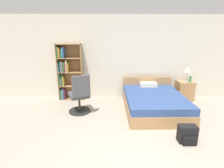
{
  "coord_description": "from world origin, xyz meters",
  "views": [
    {
      "loc": [
        -0.68,
        -2.33,
        2.0
      ],
      "look_at": [
        -0.61,
        1.98,
        0.79
      ],
      "focal_mm": 28.0,
      "sensor_mm": 36.0,
      "label": 1
    }
  ],
  "objects_px": {
    "nightstand": "(184,90)",
    "table_lamp": "(187,71)",
    "office_chair": "(80,96)",
    "bed": "(153,101)",
    "bookshelf": "(67,71)",
    "water_bottle": "(190,79)",
    "backpack_black": "(188,135)"
  },
  "relations": [
    {
      "from": "backpack_black",
      "to": "bed",
      "type": "bearing_deg",
      "value": 100.54
    },
    {
      "from": "backpack_black",
      "to": "office_chair",
      "type": "bearing_deg",
      "value": 149.15
    },
    {
      "from": "bed",
      "to": "nightstand",
      "type": "relative_size",
      "value": 3.38
    },
    {
      "from": "bed",
      "to": "backpack_black",
      "type": "distance_m",
      "value": 1.57
    },
    {
      "from": "nightstand",
      "to": "table_lamp",
      "type": "distance_m",
      "value": 0.64
    },
    {
      "from": "bookshelf",
      "to": "nightstand",
      "type": "bearing_deg",
      "value": -1.68
    },
    {
      "from": "bookshelf",
      "to": "table_lamp",
      "type": "distance_m",
      "value": 3.73
    },
    {
      "from": "bed",
      "to": "office_chair",
      "type": "distance_m",
      "value": 2.0
    },
    {
      "from": "bed",
      "to": "office_chair",
      "type": "bearing_deg",
      "value": -174.44
    },
    {
      "from": "bookshelf",
      "to": "bed",
      "type": "xyz_separation_m",
      "value": [
        2.52,
        -0.89,
        -0.67
      ]
    },
    {
      "from": "table_lamp",
      "to": "water_bottle",
      "type": "bearing_deg",
      "value": -59.06
    },
    {
      "from": "nightstand",
      "to": "water_bottle",
      "type": "bearing_deg",
      "value": -52.07
    },
    {
      "from": "bed",
      "to": "nightstand",
      "type": "xyz_separation_m",
      "value": [
        1.18,
        0.78,
        0.06
      ]
    },
    {
      "from": "bed",
      "to": "table_lamp",
      "type": "distance_m",
      "value": 1.6
    },
    {
      "from": "bookshelf",
      "to": "water_bottle",
      "type": "distance_m",
      "value": 3.81
    },
    {
      "from": "table_lamp",
      "to": "backpack_black",
      "type": "xyz_separation_m",
      "value": [
        -0.92,
        -2.32,
        -0.78
      ]
    },
    {
      "from": "office_chair",
      "to": "nightstand",
      "type": "relative_size",
      "value": 1.76
    },
    {
      "from": "bed",
      "to": "backpack_black",
      "type": "height_order",
      "value": "bed"
    },
    {
      "from": "bed",
      "to": "backpack_black",
      "type": "xyz_separation_m",
      "value": [
        0.29,
        -1.54,
        -0.08
      ]
    },
    {
      "from": "office_chair",
      "to": "bed",
      "type": "bearing_deg",
      "value": 5.56
    },
    {
      "from": "bed",
      "to": "nightstand",
      "type": "bearing_deg",
      "value": 33.43
    },
    {
      "from": "bed",
      "to": "water_bottle",
      "type": "distance_m",
      "value": 1.51
    },
    {
      "from": "table_lamp",
      "to": "water_bottle",
      "type": "height_order",
      "value": "table_lamp"
    },
    {
      "from": "water_bottle",
      "to": "backpack_black",
      "type": "xyz_separation_m",
      "value": [
        -0.98,
        -2.21,
        -0.53
      ]
    },
    {
      "from": "bookshelf",
      "to": "bed",
      "type": "height_order",
      "value": "bookshelf"
    },
    {
      "from": "office_chair",
      "to": "bookshelf",
      "type": "bearing_deg",
      "value": 116.91
    },
    {
      "from": "office_chair",
      "to": "nightstand",
      "type": "distance_m",
      "value": 3.31
    },
    {
      "from": "bookshelf",
      "to": "bed",
      "type": "relative_size",
      "value": 0.86
    },
    {
      "from": "office_chair",
      "to": "table_lamp",
      "type": "distance_m",
      "value": 3.36
    },
    {
      "from": "table_lamp",
      "to": "bookshelf",
      "type": "bearing_deg",
      "value": 178.25
    },
    {
      "from": "table_lamp",
      "to": "office_chair",
      "type": "bearing_deg",
      "value": -163.06
    },
    {
      "from": "nightstand",
      "to": "table_lamp",
      "type": "bearing_deg",
      "value": -12.21
    }
  ]
}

